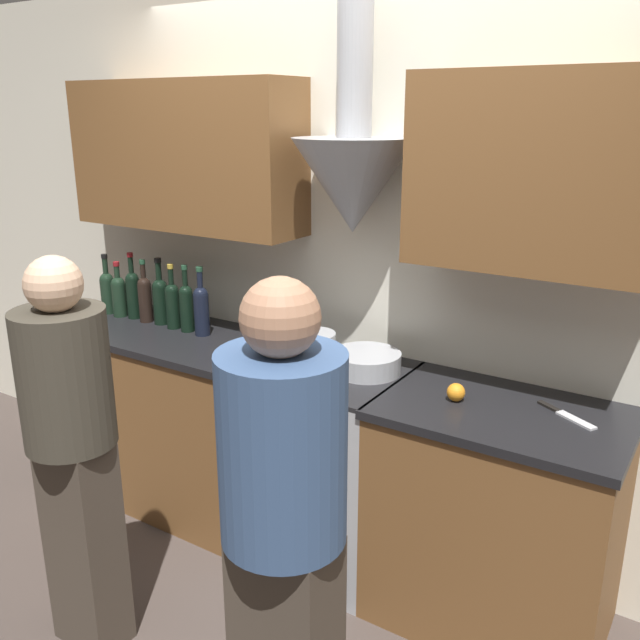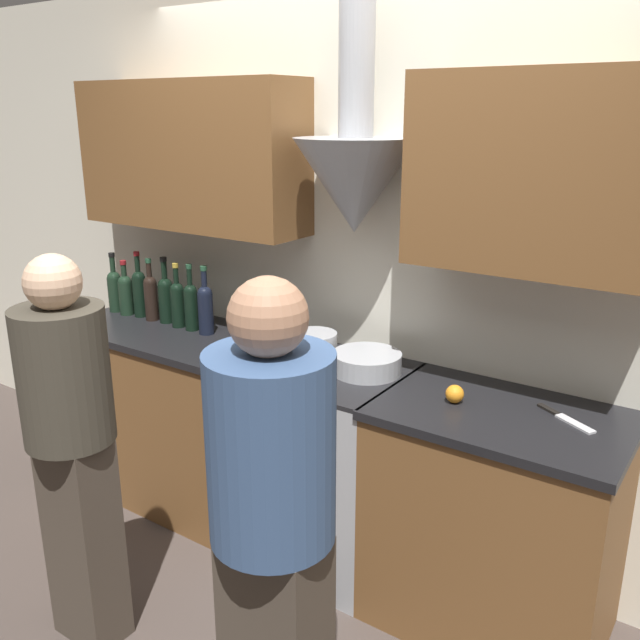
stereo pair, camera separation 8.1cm
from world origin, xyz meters
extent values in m
plane|color=#423833|center=(0.00, 0.00, 0.00)|extent=(12.00, 12.00, 0.00)
cube|color=silver|center=(0.00, 0.65, 1.30)|extent=(8.40, 0.06, 2.60)
cone|color=#A8AAAF|center=(0.00, 0.48, 1.71)|extent=(0.52, 0.52, 0.39)
cylinder|color=#A8AAAF|center=(0.00, 0.48, 2.23)|extent=(0.15, 0.15, 0.65)
cube|color=brown|center=(-0.94, 0.47, 1.80)|extent=(1.26, 0.32, 0.70)
cube|color=brown|center=(0.76, 0.47, 1.80)|extent=(0.90, 0.32, 0.70)
cube|color=brown|center=(-0.94, 0.32, 0.45)|extent=(1.26, 0.60, 0.90)
cube|color=black|center=(-0.94, 0.32, 0.92)|extent=(1.29, 0.62, 0.03)
cube|color=brown|center=(0.76, 0.32, 0.45)|extent=(0.90, 0.60, 0.90)
cube|color=black|center=(0.76, 0.32, 0.92)|extent=(0.93, 0.62, 0.03)
cube|color=#A8AAAF|center=(0.00, 0.32, 0.46)|extent=(0.61, 0.60, 0.92)
cube|color=black|center=(0.00, 0.03, 0.42)|extent=(0.43, 0.01, 0.41)
cube|color=black|center=(0.00, 0.32, 0.93)|extent=(0.61, 0.60, 0.02)
cube|color=#A8AAAF|center=(0.00, 0.59, 0.87)|extent=(0.61, 0.06, 0.10)
cylinder|color=black|center=(-1.49, 0.39, 1.03)|extent=(0.08, 0.08, 0.19)
sphere|color=black|center=(-1.49, 0.39, 1.13)|extent=(0.07, 0.07, 0.07)
cylinder|color=black|center=(-1.49, 0.39, 1.20)|extent=(0.03, 0.03, 0.10)
cylinder|color=black|center=(-1.49, 0.39, 1.26)|extent=(0.03, 0.03, 0.02)
cylinder|color=black|center=(-1.39, 0.38, 1.03)|extent=(0.08, 0.08, 0.18)
sphere|color=black|center=(-1.39, 0.38, 1.12)|extent=(0.07, 0.07, 0.07)
cylinder|color=black|center=(-1.39, 0.38, 1.18)|extent=(0.03, 0.03, 0.08)
cylinder|color=maroon|center=(-1.39, 0.38, 1.23)|extent=(0.03, 0.03, 0.02)
cylinder|color=black|center=(-1.30, 0.40, 1.05)|extent=(0.07, 0.07, 0.22)
sphere|color=black|center=(-1.30, 0.40, 1.15)|extent=(0.07, 0.07, 0.07)
cylinder|color=black|center=(-1.30, 0.40, 1.22)|extent=(0.03, 0.03, 0.10)
cylinder|color=maroon|center=(-1.30, 0.40, 1.28)|extent=(0.03, 0.03, 0.02)
cylinder|color=black|center=(-1.19, 0.38, 1.04)|extent=(0.07, 0.07, 0.21)
sphere|color=black|center=(-1.19, 0.38, 1.14)|extent=(0.07, 0.07, 0.07)
cylinder|color=black|center=(-1.19, 0.38, 1.21)|extent=(0.03, 0.03, 0.09)
cylinder|color=#234C33|center=(-1.19, 0.38, 1.26)|extent=(0.03, 0.03, 0.02)
cylinder|color=black|center=(-1.10, 0.40, 1.04)|extent=(0.08, 0.08, 0.20)
sphere|color=black|center=(-1.10, 0.40, 1.14)|extent=(0.08, 0.08, 0.08)
cylinder|color=black|center=(-1.10, 0.40, 1.21)|extent=(0.03, 0.03, 0.11)
cylinder|color=black|center=(-1.10, 0.40, 1.28)|extent=(0.03, 0.03, 0.02)
cylinder|color=black|center=(-0.99, 0.38, 1.04)|extent=(0.07, 0.07, 0.20)
sphere|color=black|center=(-0.99, 0.38, 1.14)|extent=(0.07, 0.07, 0.07)
cylinder|color=black|center=(-0.99, 0.38, 1.20)|extent=(0.03, 0.03, 0.10)
cylinder|color=gold|center=(-0.99, 0.38, 1.26)|extent=(0.03, 0.03, 0.02)
cylinder|color=black|center=(-0.90, 0.38, 1.04)|extent=(0.07, 0.07, 0.20)
sphere|color=black|center=(-0.90, 0.38, 1.14)|extent=(0.07, 0.07, 0.07)
cylinder|color=black|center=(-0.90, 0.38, 1.21)|extent=(0.03, 0.03, 0.10)
cylinder|color=#234C33|center=(-0.90, 0.38, 1.27)|extent=(0.03, 0.03, 0.02)
cylinder|color=black|center=(-0.79, 0.38, 1.04)|extent=(0.08, 0.08, 0.21)
sphere|color=black|center=(-0.79, 0.38, 1.15)|extent=(0.07, 0.07, 0.07)
cylinder|color=black|center=(-0.79, 0.38, 1.21)|extent=(0.03, 0.03, 0.10)
cylinder|color=#234C33|center=(-0.79, 0.38, 1.27)|extent=(0.03, 0.03, 0.02)
cylinder|color=#A8AAAF|center=(-0.14, 0.38, 1.00)|extent=(0.20, 0.20, 0.13)
cylinder|color=#A8AAAF|center=(0.14, 0.38, 0.98)|extent=(0.30, 0.30, 0.09)
sphere|color=orange|center=(0.57, 0.30, 0.97)|extent=(0.07, 0.07, 0.07)
cube|color=silver|center=(1.01, 0.36, 0.94)|extent=(0.16, 0.11, 0.01)
cube|color=black|center=(0.90, 0.43, 0.94)|extent=(0.10, 0.07, 0.01)
cube|color=#473D33|center=(-0.52, -0.63, 0.43)|extent=(0.27, 0.18, 0.86)
cylinder|color=#3D382D|center=(-0.52, -0.63, 1.11)|extent=(0.32, 0.32, 0.50)
sphere|color=#E0B28E|center=(-0.52, -0.63, 1.45)|extent=(0.20, 0.20, 0.20)
cylinder|color=#38517A|center=(0.46, -0.68, 1.14)|extent=(0.35, 0.35, 0.55)
sphere|color=#AD7A5B|center=(0.46, -0.68, 1.51)|extent=(0.21, 0.21, 0.21)
camera|label=1|loc=(1.43, -2.01, 2.01)|focal=38.00mm
camera|label=2|loc=(1.50, -1.96, 2.01)|focal=38.00mm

